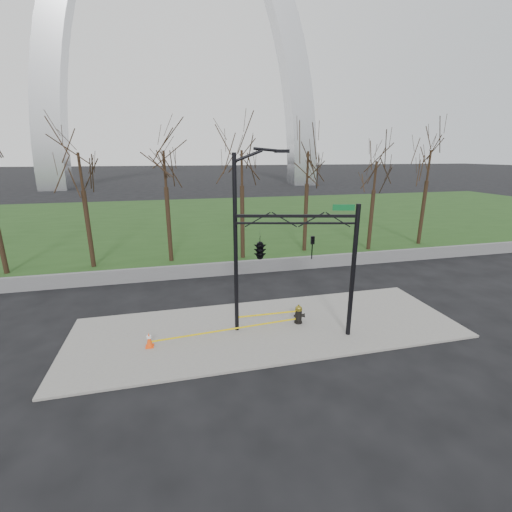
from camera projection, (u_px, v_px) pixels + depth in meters
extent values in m
plane|color=black|center=(269.00, 329.00, 16.26)|extent=(500.00, 500.00, 0.00)
cube|color=gray|center=(269.00, 328.00, 16.25)|extent=(18.00, 6.00, 0.10)
cube|color=#1F3E16|center=(206.00, 218.00, 44.22)|extent=(120.00, 40.00, 0.06)
cube|color=#59595B|center=(237.00, 268.00, 23.59)|extent=(60.00, 0.30, 0.90)
cylinder|color=black|center=(298.00, 322.00, 16.63)|extent=(0.38, 0.38, 0.07)
cylinder|color=black|center=(298.00, 316.00, 16.55)|extent=(0.29, 0.29, 0.68)
cylinder|color=black|center=(303.00, 315.00, 16.52)|extent=(0.27, 0.24, 0.18)
cylinder|color=black|center=(295.00, 316.00, 16.55)|extent=(0.14, 0.14, 0.11)
cylinder|color=olive|center=(299.00, 309.00, 16.44)|extent=(0.34, 0.34, 0.07)
ellipsoid|color=olive|center=(299.00, 308.00, 16.42)|extent=(0.32, 0.32, 0.24)
cylinder|color=olive|center=(299.00, 305.00, 16.39)|extent=(0.07, 0.07, 0.09)
cube|color=#FF480D|center=(150.00, 346.00, 14.56)|extent=(0.35, 0.35, 0.04)
cone|color=#FF480D|center=(149.00, 339.00, 14.47)|extent=(0.26, 0.26, 0.62)
cylinder|color=white|center=(149.00, 337.00, 14.44)|extent=(0.20, 0.20, 0.09)
cylinder|color=black|center=(236.00, 249.00, 14.89)|extent=(0.18, 0.18, 8.00)
cylinder|color=black|center=(247.00, 156.00, 13.91)|extent=(1.26, 0.13, 0.56)
cylinder|color=black|center=(268.00, 150.00, 14.02)|extent=(1.21, 0.13, 0.22)
cube|color=black|center=(282.00, 151.00, 14.16)|extent=(0.60, 0.23, 0.14)
cylinder|color=black|center=(353.00, 274.00, 14.78)|extent=(0.20, 0.20, 6.00)
cube|color=black|center=(297.00, 216.00, 14.08)|extent=(4.88, 1.31, 0.12)
cube|color=black|center=(296.00, 223.00, 14.17)|extent=(4.87, 1.27, 0.08)
cube|color=#0C5926|center=(344.00, 207.00, 13.98)|extent=(0.88, 0.25, 0.25)
imported|color=black|center=(312.00, 248.00, 14.46)|extent=(0.21, 0.23, 1.00)
imported|color=black|center=(260.00, 248.00, 14.47)|extent=(1.11, 2.54, 1.00)
cube|color=#DEBD0B|center=(268.00, 314.00, 16.14)|extent=(3.00, 0.04, 0.08)
cube|color=#DEBD0B|center=(229.00, 329.00, 15.54)|extent=(6.87, 0.58, 0.08)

